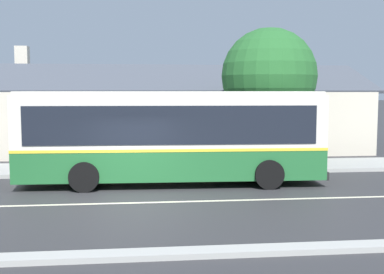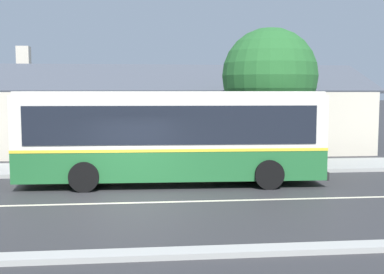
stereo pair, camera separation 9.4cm
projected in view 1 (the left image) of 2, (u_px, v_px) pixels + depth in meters
The scene contains 7 objects.
ground_plane at pixel (132, 203), 14.25m from camera, with size 300.00×300.00×0.00m, color #2D2D30.
sidewalk_far at pixel (134, 168), 20.18m from camera, with size 60.00×3.00×0.15m, color #9E9E99.
curb_near at pixel (129, 255), 9.55m from camera, with size 60.00×0.50×0.12m, color #9E9E99.
lane_divider_stripe at pixel (132, 203), 14.25m from camera, with size 60.00×0.16×0.01m, color beige.
community_building at pixel (140, 118), 27.53m from camera, with size 24.70×8.87×5.84m.
transit_bus at pixel (172, 134), 17.10m from camera, with size 10.72×3.01×3.30m.
street_tree_primary at pixel (269, 79), 21.36m from camera, with size 4.22×4.22×6.09m.
Camera 1 is at (0.22, -14.11, 3.31)m, focal length 45.00 mm.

